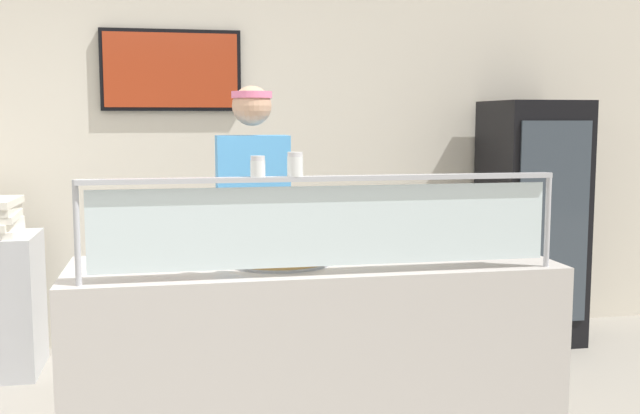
{
  "coord_description": "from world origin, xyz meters",
  "views": [
    {
      "loc": [
        0.45,
        -2.91,
        1.59
      ],
      "look_at": [
        1.11,
        0.39,
        1.19
      ],
      "focal_mm": 42.38,
      "sensor_mm": 36.0,
      "label": 1
    }
  ],
  "objects": [
    {
      "name": "sneeze_guard",
      "position": [
        1.07,
        0.06,
        1.21
      ],
      "size": [
        1.97,
        0.06,
        0.41
      ],
      "color": "#B2B5BC",
      "rests_on": "serving_counter"
    },
    {
      "name": "serving_counter",
      "position": [
        1.07,
        0.36,
        0.47
      ],
      "size": [
        2.15,
        0.71,
        0.95
      ],
      "primitive_type": "cube",
      "color": "#BCB7B2",
      "rests_on": "ground"
    },
    {
      "name": "pepper_flake_shaker",
      "position": [
        0.94,
        0.06,
        1.4
      ],
      "size": [
        0.06,
        0.06,
        0.1
      ],
      "color": "white",
      "rests_on": "sneeze_guard"
    },
    {
      "name": "parmesan_shaker",
      "position": [
        0.79,
        0.06,
        1.39
      ],
      "size": [
        0.06,
        0.06,
        0.08
      ],
      "color": "white",
      "rests_on": "sneeze_guard"
    },
    {
      "name": "drink_fridge",
      "position": [
        2.98,
        2.04,
        0.86
      ],
      "size": [
        0.61,
        0.66,
        1.71
      ],
      "color": "black",
      "rests_on": "ground"
    },
    {
      "name": "worker_figure",
      "position": [
        0.89,
        1.08,
        1.01
      ],
      "size": [
        0.41,
        0.5,
        1.76
      ],
      "color": "#23232D",
      "rests_on": "ground"
    },
    {
      "name": "pizza_tray",
      "position": [
        0.92,
        0.36,
        0.97
      ],
      "size": [
        0.46,
        0.46,
        0.04
      ],
      "color": "#9EA0A8",
      "rests_on": "serving_counter"
    },
    {
      "name": "shop_rear_unit",
      "position": [
        1.06,
        2.49,
        1.36
      ],
      "size": [
        6.55,
        0.13,
        2.7
      ],
      "color": "silver",
      "rests_on": "ground"
    },
    {
      "name": "ground_plane",
      "position": [
        1.07,
        1.0,
        0.0
      ],
      "size": [
        12.0,
        12.0,
        0.0
      ],
      "primitive_type": "plane",
      "color": "gray",
      "rests_on": "ground"
    },
    {
      "name": "pizza_server",
      "position": [
        0.94,
        0.34,
        0.99
      ],
      "size": [
        0.15,
        0.29,
        0.01
      ],
      "primitive_type": "cube",
      "rotation": [
        0.0,
        0.0,
        0.27
      ],
      "color": "#ADAFB7",
      "rests_on": "pizza_tray"
    }
  ]
}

